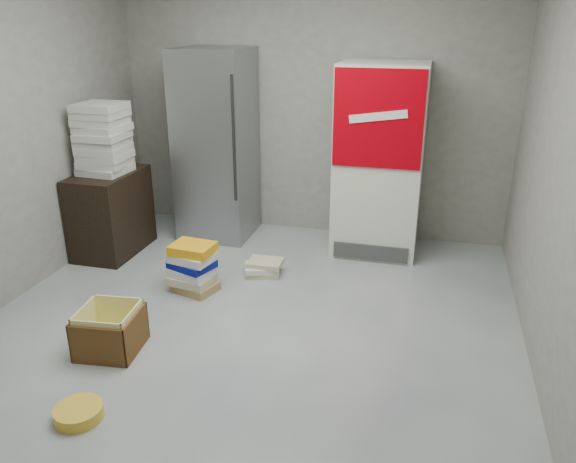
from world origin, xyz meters
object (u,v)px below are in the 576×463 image
(steel_fridge, at_px, (216,145))
(wood_shelf, at_px, (111,213))
(cardboard_box, at_px, (110,333))
(phonebook_stack_main, at_px, (193,268))
(coke_cooler, at_px, (379,160))

(steel_fridge, height_order, wood_shelf, steel_fridge)
(steel_fridge, distance_m, wood_shelf, 1.23)
(cardboard_box, bearing_deg, wood_shelf, 113.82)
(phonebook_stack_main, distance_m, cardboard_box, 1.00)
(phonebook_stack_main, bearing_deg, cardboard_box, -90.43)
(wood_shelf, bearing_deg, cardboard_box, -59.95)
(steel_fridge, relative_size, wood_shelf, 2.37)
(coke_cooler, xyz_separation_m, wood_shelf, (-2.48, -0.72, -0.50))
(phonebook_stack_main, bearing_deg, steel_fridge, 112.22)
(cardboard_box, bearing_deg, steel_fridge, 85.79)
(coke_cooler, height_order, cardboard_box, coke_cooler)
(steel_fridge, relative_size, phonebook_stack_main, 4.42)
(steel_fridge, height_order, coke_cooler, steel_fridge)
(wood_shelf, relative_size, cardboard_box, 1.81)
(steel_fridge, distance_m, coke_cooler, 1.65)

